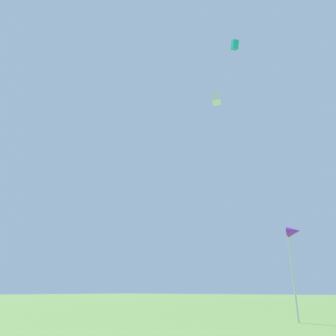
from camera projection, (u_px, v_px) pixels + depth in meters
The scene contains 3 objects.
distant_kite_teal_high_right at pixel (235, 45), 24.81m from camera, with size 0.73×0.70×0.78m.
distant_kite_white_low_right at pixel (216, 98), 28.84m from camera, with size 1.08×1.07×1.29m.
marker_flag at pixel (294, 238), 7.74m from camera, with size 0.30×0.24×2.05m.
Camera 1 is at (2.19, -0.17, 0.65)m, focal length 36.31 mm.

